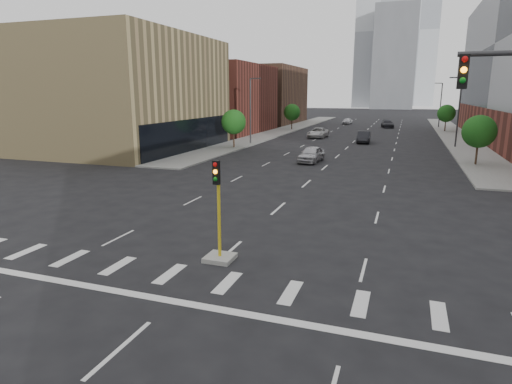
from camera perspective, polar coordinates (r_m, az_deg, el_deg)
The scene contains 21 objects.
sidewalk_left_far at distance 84.23m, azimuth 3.93°, elevation 8.28°, with size 5.00×92.00×0.15m, color gray.
sidewalk_right_far at distance 81.61m, azimuth 24.85°, elevation 6.96°, with size 5.00×92.00×0.15m, color gray.
building_left_mid at distance 58.39m, azimuth -17.66°, elevation 12.40°, with size 20.00×24.00×14.00m, color tan.
building_left_far_a at distance 80.79m, azimuth -6.34°, elevation 12.24°, with size 20.00×22.00×12.00m, color brown.
building_left_far_b at distance 104.86m, azimuth -0.08°, elevation 12.77°, with size 20.00×24.00×13.00m, color brown.
tower_left at distance 229.15m, azimuth 16.28°, elevation 19.59°, with size 22.00×22.00×70.00m, color #B2B7BC.
tower_right at distance 268.97m, azimuth 20.93°, elevation 19.31°, with size 20.00×20.00×80.00m, color #B2B7BC.
tower_mid at distance 207.60m, azimuth 17.99°, elevation 16.60°, with size 18.00×18.00×44.00m, color slate.
median_traffic_signal at distance 18.51m, azimuth -4.93°, elevation -6.27°, with size 1.20×1.20×4.40m.
streetlight_right_a at distance 62.28m, azimuth 25.35°, elevation 9.94°, with size 1.60×0.22×9.07m.
streetlight_right_b at distance 97.15m, azimuth 23.35°, elevation 10.82°, with size 1.60×0.22×9.07m.
streetlight_left at distance 60.60m, azimuth -0.67°, elevation 11.12°, with size 1.60×0.22×9.07m.
tree_left_near at distance 56.23m, azimuth -3.00°, elevation 9.30°, with size 3.20×3.20×4.85m.
tree_left_far at distance 84.72m, azimuth 4.82°, elevation 10.55°, with size 3.20×3.20×4.85m.
tree_right_near at distance 47.56m, azimuth 27.62°, elevation 7.16°, with size 3.20×3.20×4.85m.
tree_right_far at distance 87.28m, azimuth 24.05°, elevation 9.55°, with size 3.20×3.20×4.85m.
car_near_left at distance 45.22m, azimuth 7.39°, elevation 5.02°, with size 1.95×4.86×1.65m, color #AFAFB4.
car_mid_right at distance 64.33m, azimuth 14.17°, elevation 7.11°, with size 1.75×5.03×1.66m, color black.
car_far_left at distance 70.53m, azimuth 8.28°, elevation 7.83°, with size 2.62×5.68×1.58m, color silver.
car_deep_right at distance 94.21m, azimuth 17.12°, elevation 8.67°, with size 2.15×5.28×1.53m, color #222228.
car_distant at distance 102.22m, azimuth 12.10°, elevation 9.23°, with size 1.70×4.23×1.44m, color silver.
Camera 1 is at (7.23, -6.93, 7.09)m, focal length 30.00 mm.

